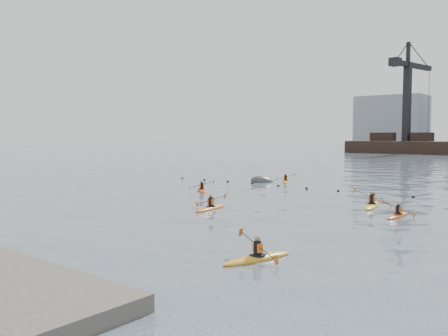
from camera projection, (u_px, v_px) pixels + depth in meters
The scene contains 9 objects.
ground at pixel (110, 234), 22.33m from camera, with size 400.00×400.00×0.00m, color #36404E.
float_line at pixel (323, 190), 40.13m from camera, with size 33.24×0.73×0.24m.
kayaker_0 at pixel (211, 207), 29.73m from camera, with size 2.25×3.34×1.20m.
kayaker_1 at pixel (258, 257), 17.63m from camera, with size 2.16×3.25×1.17m.
kayaker_2 at pixel (202, 190), 39.25m from camera, with size 2.81×2.50×1.05m.
kayaker_3 at pixel (372, 205), 30.71m from camera, with size 2.45×3.66×1.34m.
kayaker_4 at pixel (398, 215), 27.00m from camera, with size 2.00×2.91×1.07m.
kayaker_5 at pixel (285, 181), 46.70m from camera, with size 2.17×2.88×1.07m.
mooring_buoy at pixel (262, 182), 46.72m from camera, with size 2.40×1.42×1.20m, color #404346.
Camera 1 is at (18.04, -13.79, 4.65)m, focal length 38.00 mm.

